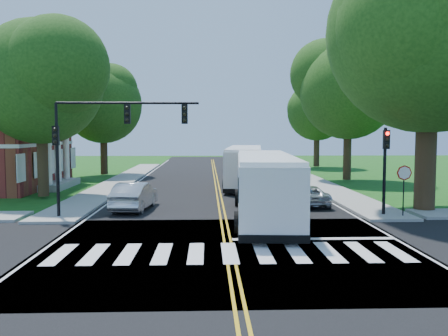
{
  "coord_description": "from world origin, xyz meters",
  "views": [
    {
      "loc": [
        -0.79,
        -17.13,
        4.32
      ],
      "look_at": [
        0.11,
        8.15,
        2.4
      ],
      "focal_mm": 38.0,
      "sensor_mm": 36.0,
      "label": 1
    }
  ],
  "objects_px": {
    "dark_sedan": "(278,178)",
    "signal_nw": "(104,131)",
    "signal_ne": "(385,159)",
    "suv": "(307,195)",
    "bus_lead": "(265,185)",
    "hatchback": "(134,196)",
    "bus_follow": "(245,166)"
  },
  "relations": [
    {
      "from": "signal_ne",
      "to": "bus_follow",
      "type": "height_order",
      "value": "signal_ne"
    },
    {
      "from": "bus_lead",
      "to": "hatchback",
      "type": "xyz_separation_m",
      "value": [
        -6.91,
        2.86,
        -0.91
      ]
    },
    {
      "from": "suv",
      "to": "bus_lead",
      "type": "bearing_deg",
      "value": 52.15
    },
    {
      "from": "bus_follow",
      "to": "dark_sedan",
      "type": "height_order",
      "value": "bus_follow"
    },
    {
      "from": "bus_follow",
      "to": "hatchback",
      "type": "xyz_separation_m",
      "value": [
        -7.03,
        -11.4,
        -0.88
      ]
    },
    {
      "from": "signal_ne",
      "to": "signal_nw",
      "type": "bearing_deg",
      "value": -179.95
    },
    {
      "from": "signal_ne",
      "to": "bus_follow",
      "type": "relative_size",
      "value": 0.36
    },
    {
      "from": "dark_sedan",
      "to": "bus_lead",
      "type": "bearing_deg",
      "value": 59.54
    },
    {
      "from": "signal_nw",
      "to": "bus_follow",
      "type": "xyz_separation_m",
      "value": [
        8.05,
        14.05,
        -2.72
      ]
    },
    {
      "from": "signal_ne",
      "to": "suv",
      "type": "xyz_separation_m",
      "value": [
        -3.11,
        3.9,
        -2.37
      ]
    },
    {
      "from": "dark_sedan",
      "to": "signal_nw",
      "type": "bearing_deg",
      "value": 34.09
    },
    {
      "from": "signal_ne",
      "to": "bus_follow",
      "type": "bearing_deg",
      "value": 113.14
    },
    {
      "from": "signal_nw",
      "to": "bus_lead",
      "type": "bearing_deg",
      "value": -1.53
    },
    {
      "from": "signal_nw",
      "to": "hatchback",
      "type": "relative_size",
      "value": 1.53
    },
    {
      "from": "bus_lead",
      "to": "hatchback",
      "type": "relative_size",
      "value": 2.66
    },
    {
      "from": "suv",
      "to": "dark_sedan",
      "type": "relative_size",
      "value": 1.03
    },
    {
      "from": "bus_follow",
      "to": "suv",
      "type": "distance_m",
      "value": 10.6
    },
    {
      "from": "signal_nw",
      "to": "signal_ne",
      "type": "bearing_deg",
      "value": 0.05
    },
    {
      "from": "signal_nw",
      "to": "suv",
      "type": "xyz_separation_m",
      "value": [
        10.95,
        3.91,
        -3.78
      ]
    },
    {
      "from": "hatchback",
      "to": "suv",
      "type": "relative_size",
      "value": 1.11
    },
    {
      "from": "hatchback",
      "to": "suv",
      "type": "distance_m",
      "value": 10.01
    },
    {
      "from": "signal_ne",
      "to": "dark_sedan",
      "type": "distance_m",
      "value": 15.14
    },
    {
      "from": "bus_lead",
      "to": "bus_follow",
      "type": "bearing_deg",
      "value": -86.85
    },
    {
      "from": "signal_ne",
      "to": "suv",
      "type": "height_order",
      "value": "signal_ne"
    },
    {
      "from": "signal_nw",
      "to": "signal_ne",
      "type": "distance_m",
      "value": 14.13
    },
    {
      "from": "hatchback",
      "to": "signal_nw",
      "type": "bearing_deg",
      "value": 74.77
    },
    {
      "from": "signal_nw",
      "to": "bus_follow",
      "type": "bearing_deg",
      "value": 60.18
    },
    {
      "from": "signal_nw",
      "to": "hatchback",
      "type": "height_order",
      "value": "signal_nw"
    },
    {
      "from": "bus_follow",
      "to": "hatchback",
      "type": "relative_size",
      "value": 2.62
    },
    {
      "from": "signal_nw",
      "to": "hatchback",
      "type": "xyz_separation_m",
      "value": [
        1.02,
        2.65,
        -3.6
      ]
    },
    {
      "from": "suv",
      "to": "hatchback",
      "type": "bearing_deg",
      "value": 5.6
    },
    {
      "from": "hatchback",
      "to": "bus_follow",
      "type": "bearing_deg",
      "value": -115.81
    }
  ]
}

